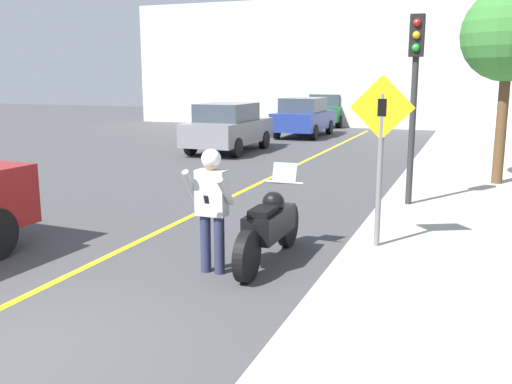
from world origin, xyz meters
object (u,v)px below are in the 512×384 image
motorcycle (270,226)px  parked_car_green (329,109)px  crossing_sign (381,145)px  traffic_light (415,74)px  parked_car_grey (228,127)px  person_biker (211,199)px  parked_car_blue (304,117)px  street_tree (509,36)px

motorcycle → parked_car_green: bearing=101.8°
crossing_sign → parked_car_green: 22.85m
motorcycle → traffic_light: traffic_light is taller
traffic_light → motorcycle: bearing=-110.5°
parked_car_grey → traffic_light: bearing=-45.4°
person_biker → parked_car_blue: parked_car_blue is taller
parked_car_grey → person_biker: bearing=-67.2°
motorcycle → parked_car_blue: bearing=104.8°
motorcycle → crossing_sign: crossing_sign is taller
person_biker → street_tree: 8.83m
parked_car_blue → parked_car_green: bearing=93.2°
traffic_light → parked_car_grey: traffic_light is taller
motorcycle → crossing_sign: (1.35, 0.88, 1.10)m
street_tree → crossing_sign: bearing=-106.4°
person_biker → street_tree: size_ratio=0.38×
crossing_sign → parked_car_blue: crossing_sign is taller
parked_car_blue → motorcycle: bearing=-75.2°
crossing_sign → traffic_light: traffic_light is taller
street_tree → traffic_light: bearing=-118.9°
person_biker → parked_car_blue: size_ratio=0.40×
motorcycle → street_tree: 8.16m
crossing_sign → parked_car_grey: size_ratio=0.59×
parked_car_grey → parked_car_blue: same height
motorcycle → parked_car_blue: 17.46m
crossing_sign → street_tree: size_ratio=0.56×
parked_car_grey → parked_car_green: size_ratio=1.00×
traffic_light → person_biker: bearing=-113.7°
motorcycle → parked_car_blue: size_ratio=0.56×
parked_car_grey → parked_car_blue: bearing=81.0°
parked_car_blue → parked_car_grey: bearing=-99.0°
parked_car_grey → parked_car_green: bearing=87.0°
parked_car_grey → motorcycle: bearing=-63.5°
crossing_sign → parked_car_grey: (-6.76, 9.99, -0.76)m
parked_car_blue → traffic_light: bearing=-65.5°
parked_car_green → parked_car_grey: bearing=-93.0°
motorcycle → crossing_sign: size_ratio=0.96×
parked_car_green → traffic_light: bearing=-71.8°
crossing_sign → parked_car_green: (-6.14, 22.00, -0.76)m
person_biker → street_tree: bearing=64.2°
person_biker → parked_car_blue: (-3.90, 17.58, -0.15)m
person_biker → parked_car_blue: 18.01m
crossing_sign → traffic_light: size_ratio=0.69×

